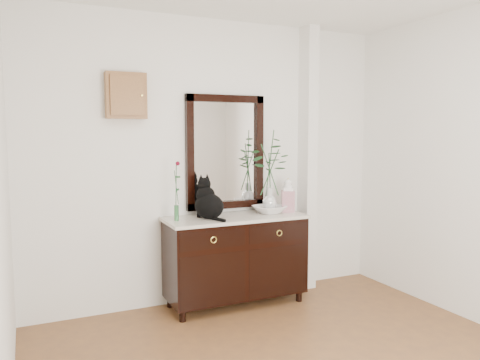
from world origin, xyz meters
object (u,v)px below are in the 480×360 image
sideboard (236,255)px  lotus_bowl (270,209)px  cat (209,198)px  ginger_jar (288,195)px

sideboard → lotus_bowl: (0.36, 0.00, 0.41)m
cat → ginger_jar: 0.84m
cat → lotus_bowl: cat is taller
cat → lotus_bowl: (0.63, 0.01, -0.15)m
sideboard → ginger_jar: 0.79m
sideboard → ginger_jar: size_ratio=3.96×
cat → lotus_bowl: size_ratio=1.25×
sideboard → ginger_jar: (0.57, 0.00, 0.54)m
sideboard → lotus_bowl: lotus_bowl is taller
lotus_bowl → ginger_jar: size_ratio=0.90×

